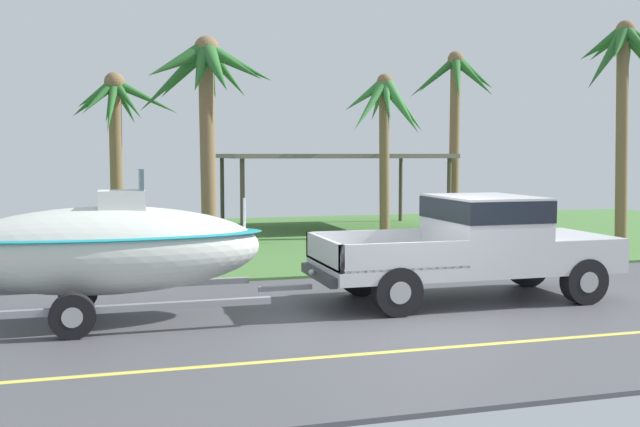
{
  "coord_description": "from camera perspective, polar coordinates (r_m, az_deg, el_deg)",
  "views": [
    {
      "loc": [
        -4.63,
        -10.6,
        2.59
      ],
      "look_at": [
        -1.04,
        1.98,
        1.52
      ],
      "focal_mm": 41.17,
      "sensor_mm": 36.0,
      "label": 1
    }
  ],
  "objects": [
    {
      "name": "carport_awning",
      "position": [
        24.73,
        0.85,
        4.38
      ],
      "size": [
        7.25,
        4.62,
        2.59
      ],
      "color": "#4C4238",
      "rests_on": "ground"
    },
    {
      "name": "pickup_truck_towing",
      "position": [
        13.38,
        12.47,
        -2.16
      ],
      "size": [
        5.5,
        2.09,
        1.85
      ],
      "color": "silver",
      "rests_on": "ground"
    },
    {
      "name": "palm_tree_near_left",
      "position": [
        17.16,
        -8.9,
        9.65
      ],
      "size": [
        3.24,
        3.15,
        5.28
      ],
      "color": "brown",
      "rests_on": "ground"
    },
    {
      "name": "palm_tree_far_right",
      "position": [
        22.22,
        5.29,
        7.7
      ],
      "size": [
        2.89,
        2.86,
        4.98
      ],
      "color": "brown",
      "rests_on": "ground"
    },
    {
      "name": "palm_tree_mid",
      "position": [
        22.61,
        -15.71,
        7.25
      ],
      "size": [
        3.22,
        2.87,
        4.99
      ],
      "color": "brown",
      "rests_on": "ground"
    },
    {
      "name": "ground",
      "position": [
        19.72,
        -2.22,
        -2.92
      ],
      "size": [
        36.0,
        22.0,
        0.11
      ],
      "color": "#4C4C51"
    },
    {
      "name": "palm_tree_near_right",
      "position": [
        25.07,
        10.58,
        8.92
      ],
      "size": [
        3.2,
        3.32,
        5.97
      ],
      "color": "brown",
      "rests_on": "ground"
    },
    {
      "name": "palm_tree_far_left",
      "position": [
        22.28,
        22.47,
        10.29
      ],
      "size": [
        2.68,
        3.01,
        6.26
      ],
      "color": "brown",
      "rests_on": "ground"
    },
    {
      "name": "boat_on_trailer",
      "position": [
        11.77,
        -16.35,
        -2.7
      ],
      "size": [
        5.96,
        2.19,
        2.36
      ],
      "color": "gray",
      "rests_on": "ground"
    }
  ]
}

